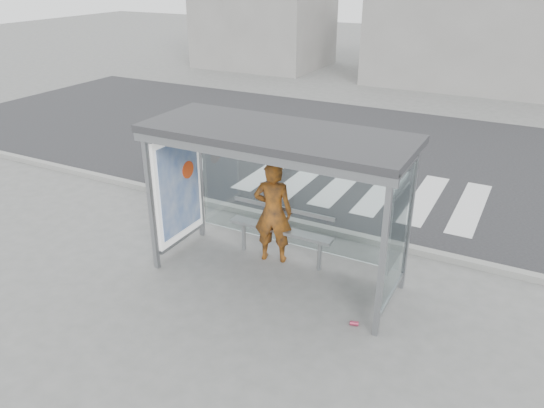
{
  "coord_description": "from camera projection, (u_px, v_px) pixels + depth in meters",
  "views": [
    {
      "loc": [
        3.57,
        -6.9,
        4.95
      ],
      "look_at": [
        -0.17,
        0.2,
        1.26
      ],
      "focal_mm": 35.0,
      "sensor_mm": 36.0,
      "label": 1
    }
  ],
  "objects": [
    {
      "name": "ground",
      "position": [
        275.0,
        277.0,
        9.13
      ],
      "size": [
        80.0,
        80.0,
        0.0
      ],
      "primitive_type": "plane",
      "color": "#62625F",
      "rests_on": "ground"
    },
    {
      "name": "bench",
      "position": [
        281.0,
        230.0,
        9.43
      ],
      "size": [
        1.97,
        0.24,
        1.02
      ],
      "color": "gray",
      "rests_on": "ground"
    },
    {
      "name": "road",
      "position": [
        391.0,
        156.0,
        14.75
      ],
      "size": [
        30.0,
        10.0,
        0.01
      ],
      "primitive_type": "cube",
      "color": "black",
      "rests_on": "ground"
    },
    {
      "name": "crosswalk",
      "position": [
        362.0,
        187.0,
        12.74
      ],
      "size": [
        5.55,
        3.0,
        0.0
      ],
      "color": "silver",
      "rests_on": "ground"
    },
    {
      "name": "curb",
      "position": [
        320.0,
        228.0,
        10.67
      ],
      "size": [
        30.0,
        0.18,
        0.12
      ],
      "primitive_type": "cube",
      "color": "gray",
      "rests_on": "ground"
    },
    {
      "name": "building_center",
      "position": [
        470.0,
        25.0,
        22.56
      ],
      "size": [
        8.0,
        5.0,
        5.0
      ],
      "primitive_type": "cube",
      "color": "gray",
      "rests_on": "ground"
    },
    {
      "name": "soda_can",
      "position": [
        354.0,
        323.0,
        7.89
      ],
      "size": [
        0.14,
        0.1,
        0.07
      ],
      "primitive_type": "cylinder",
      "rotation": [
        0.0,
        1.57,
        0.29
      ],
      "color": "#CC3C5D",
      "rests_on": "ground"
    },
    {
      "name": "person",
      "position": [
        273.0,
        212.0,
        9.29
      ],
      "size": [
        0.78,
        0.62,
        1.89
      ],
      "primitive_type": "imported",
      "rotation": [
        0.0,
        0.0,
        3.41
      ],
      "color": "orange",
      "rests_on": "ground"
    },
    {
      "name": "building_left",
      "position": [
        264.0,
        4.0,
        26.59
      ],
      "size": [
        6.0,
        5.0,
        6.0
      ],
      "primitive_type": "cube",
      "color": "gray",
      "rests_on": "ground"
    },
    {
      "name": "bus_shelter",
      "position": [
        257.0,
        164.0,
        8.51
      ],
      "size": [
        4.25,
        1.65,
        2.62
      ],
      "color": "gray",
      "rests_on": "ground"
    }
  ]
}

